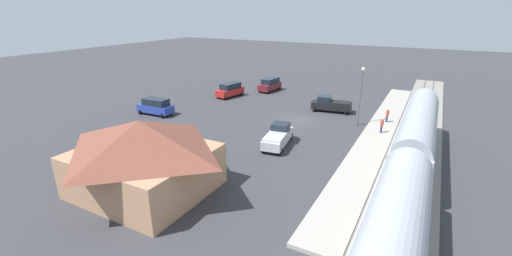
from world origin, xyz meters
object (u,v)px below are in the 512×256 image
at_px(pickup_black, 331,104).
at_px(suv_blue, 156,106).
at_px(pedestrian_waiting_far, 387,115).
at_px(pickup_silver, 278,136).
at_px(pedestrian_on_platform, 382,124).
at_px(passenger_train, 407,177).
at_px(suv_red, 230,90).
at_px(station_building, 143,155).
at_px(suv_maroon, 270,84).
at_px(light_pole_near_platform, 361,89).

relative_size(pickup_black, suv_blue, 1.13).
xyz_separation_m(pedestrian_waiting_far, pickup_silver, (8.96, 12.49, -0.25)).
distance_m(pedestrian_on_platform, suv_blue, 28.71).
distance_m(passenger_train, suv_red, 35.87).
bearing_deg(pedestrian_waiting_far, station_building, 60.87).
distance_m(station_building, pickup_black, 28.54).
bearing_deg(suv_maroon, suv_blue, 69.23).
height_order(suv_maroon, light_pole_near_platform, light_pole_near_platform).
xyz_separation_m(station_building, pickup_silver, (-5.29, -13.09, -1.96)).
distance_m(pedestrian_on_platform, pickup_silver, 12.19).
height_order(suv_red, light_pole_near_platform, light_pole_near_platform).
xyz_separation_m(pickup_silver, light_pole_near_platform, (-5.91, -10.42, 3.51)).
bearing_deg(suv_blue, light_pole_near_platform, -161.45).
bearing_deg(station_building, light_pole_near_platform, -115.48).
height_order(pedestrian_on_platform, suv_blue, suv_blue).
xyz_separation_m(passenger_train, pedestrian_on_platform, (3.74, -15.32, -1.58)).
bearing_deg(passenger_train, pickup_black, -62.22).
distance_m(passenger_train, light_pole_near_platform, 18.83).
height_order(pickup_black, pickup_silver, same).
distance_m(station_building, pedestrian_waiting_far, 29.34).
xyz_separation_m(station_building, pedestrian_waiting_far, (-14.26, -25.58, -1.71)).
distance_m(pickup_black, light_pole_near_platform, 7.15).
bearing_deg(light_pole_near_platform, suv_maroon, -32.95).
distance_m(pickup_silver, suv_red, 21.60).
height_order(pedestrian_on_platform, suv_maroon, suv_maroon).
height_order(passenger_train, pickup_black, passenger_train).
bearing_deg(suv_red, station_building, 109.96).
xyz_separation_m(passenger_train, pedestrian_waiting_far, (3.74, -19.55, -1.58)).
bearing_deg(pedestrian_waiting_far, pickup_black, -15.39).
bearing_deg(suv_blue, pedestrian_on_platform, -167.49).
distance_m(station_building, light_pole_near_platform, 26.08).
xyz_separation_m(suv_red, light_pole_near_platform, (-21.41, 4.62, 3.38)).
bearing_deg(pickup_black, suv_blue, 31.70).
bearing_deg(suv_blue, passenger_train, 164.01).
height_order(pickup_black, suv_maroon, suv_maroon).
xyz_separation_m(suv_maroon, light_pole_near_platform, (-17.49, 11.33, 3.38)).
height_order(pedestrian_waiting_far, pickup_black, pickup_black).
relative_size(suv_blue, suv_maroon, 0.99).
bearing_deg(station_building, suv_maroon, -79.77).
bearing_deg(pedestrian_waiting_far, suv_maroon, -24.26).
distance_m(pedestrian_on_platform, suv_red, 25.39).
bearing_deg(suv_red, light_pole_near_platform, 167.83).
bearing_deg(pickup_black, passenger_train, 117.78).
bearing_deg(pickup_silver, suv_maroon, -61.97).
relative_size(station_building, suv_blue, 2.08).
relative_size(passenger_train, suv_blue, 7.37).
bearing_deg(passenger_train, pedestrian_waiting_far, -79.16).
distance_m(pedestrian_waiting_far, pickup_black, 7.96).
bearing_deg(pickup_black, station_building, 76.63).
bearing_deg(light_pole_near_platform, pickup_black, -42.23).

